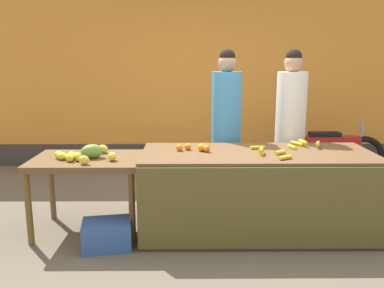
# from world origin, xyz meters

# --- Properties ---
(ground_plane) EXTENTS (24.00, 24.00, 0.00)m
(ground_plane) POSITION_xyz_m (0.00, 0.00, 0.00)
(ground_plane) COLOR #665B4C
(market_wall_back) EXTENTS (8.79, 0.23, 3.04)m
(market_wall_back) POSITION_xyz_m (0.00, 2.69, 1.49)
(market_wall_back) COLOR orange
(market_wall_back) RESTS_ON ground
(fruit_stall_counter) EXTENTS (2.29, 0.94, 0.83)m
(fruit_stall_counter) POSITION_xyz_m (0.40, -0.01, 0.41)
(fruit_stall_counter) COLOR brown
(fruit_stall_counter) RESTS_ON ground
(side_table_wooden) EXTENTS (1.06, 0.74, 0.77)m
(side_table_wooden) POSITION_xyz_m (-1.29, 0.00, 0.67)
(side_table_wooden) COLOR brown
(side_table_wooden) RESTS_ON ground
(banana_bunch_pile) EXTENTS (0.75, 0.75, 0.07)m
(banana_bunch_pile) POSITION_xyz_m (0.69, 0.05, 0.86)
(banana_bunch_pile) COLOR yellow
(banana_bunch_pile) RESTS_ON fruit_stall_counter
(orange_pile) EXTENTS (0.34, 0.16, 0.08)m
(orange_pile) POSITION_xyz_m (-0.21, 0.05, 0.86)
(orange_pile) COLOR orange
(orange_pile) RESTS_ON fruit_stall_counter
(mango_papaya_pile) EXTENTS (0.64, 0.56, 0.14)m
(mango_papaya_pile) POSITION_xyz_m (-1.27, -0.04, 0.83)
(mango_papaya_pile) COLOR yellow
(mango_papaya_pile) RESTS_ON side_table_wooden
(vendor_woman_blue_shirt) EXTENTS (0.34, 0.34, 1.84)m
(vendor_woman_blue_shirt) POSITION_xyz_m (0.16, 0.70, 0.93)
(vendor_woman_blue_shirt) COLOR #33333D
(vendor_woman_blue_shirt) RESTS_ON ground
(vendor_woman_white_shirt) EXTENTS (0.34, 0.34, 1.84)m
(vendor_woman_white_shirt) POSITION_xyz_m (0.89, 0.67, 0.93)
(vendor_woman_white_shirt) COLOR #33333D
(vendor_woman_white_shirt) RESTS_ON ground
(parked_motorcycle) EXTENTS (1.60, 0.18, 0.88)m
(parked_motorcycle) POSITION_xyz_m (1.77, 1.76, 0.40)
(parked_motorcycle) COLOR black
(parked_motorcycle) RESTS_ON ground
(produce_crate) EXTENTS (0.49, 0.39, 0.26)m
(produce_crate) POSITION_xyz_m (-1.04, -0.38, 0.13)
(produce_crate) COLOR #3359A5
(produce_crate) RESTS_ON ground
(produce_sack) EXTENTS (0.43, 0.45, 0.50)m
(produce_sack) POSITION_xyz_m (-0.51, 0.85, 0.25)
(produce_sack) COLOR tan
(produce_sack) RESTS_ON ground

